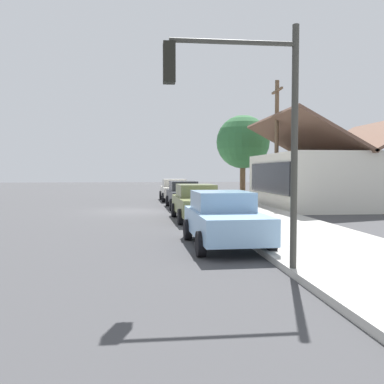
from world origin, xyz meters
name	(u,v)px	position (x,y,z in m)	size (l,w,h in m)	color
ground_plane	(136,211)	(0.00, 0.00, 0.00)	(120.00, 120.00, 0.00)	#424244
sidewalk_curb	(236,209)	(0.00, 5.60, 0.08)	(60.00, 4.20, 0.16)	#B2AFA8
car_ivory	(175,190)	(-7.92, 2.66, 0.82)	(4.53, 2.18, 1.59)	silver
car_charcoal	(184,194)	(-1.66, 2.78, 0.81)	(4.79, 2.03, 1.59)	#2D3035
car_olive	(197,202)	(4.57, 2.80, 0.82)	(4.82, 2.14, 1.59)	olive
car_skyblue	(224,218)	(11.17, 2.80, 0.81)	(4.35, 2.15, 1.59)	#8CB7E0
storefront_building	(331,178)	(-1.72, 11.98, 1.78)	(10.30, 8.27, 5.49)	silver
shade_tree	(243,142)	(-9.54, 8.20, 4.49)	(4.21, 4.21, 6.61)	brown
traffic_light_main	(245,108)	(14.75, 2.54, 3.49)	(0.37, 2.79, 5.20)	#383833
utility_pole_wooden	(277,142)	(-0.89, 8.20, 3.93)	(1.80, 0.24, 7.50)	brown
fire_hydrant_red	(217,204)	(1.91, 4.20, 0.50)	(0.22, 0.22, 0.71)	red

